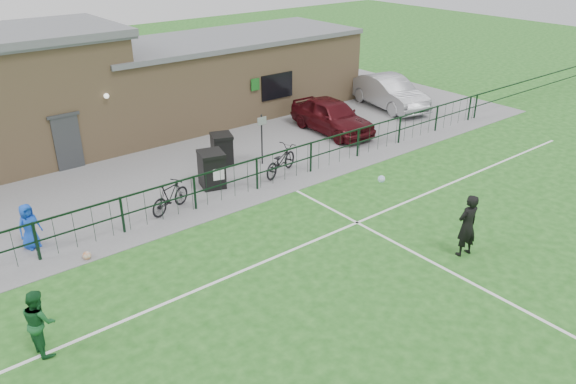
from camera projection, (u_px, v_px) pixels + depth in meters
ground at (415, 308)px, 13.77m from camera, size 90.00×90.00×0.00m
paving_strip at (160, 151)px, 23.29m from camera, size 34.00×13.00×0.02m
pitch_line_touch at (237, 199)px, 19.27m from camera, size 28.00×0.10×0.01m
pitch_line_mid at (309, 243)px, 16.59m from camera, size 28.00×0.10×0.01m
pitch_line_perp at (464, 279)px, 14.89m from camera, size 0.10×16.00×0.01m
perimeter_fence at (233, 181)px, 19.15m from camera, size 28.00×0.10×1.20m
wheelie_bin_left at (212, 170)px, 19.92m from camera, size 1.02×1.09×1.22m
wheelie_bin_right at (222, 150)px, 21.87m from camera, size 0.98×1.04×1.11m
sign_post at (262, 140)px, 21.64m from camera, size 0.07×0.07×2.00m
car_maroon at (332, 116)px, 25.14m from camera, size 2.05×4.56×1.52m
car_silver at (389, 92)px, 28.54m from camera, size 2.58×5.08×1.60m
bicycle_d at (170, 197)px, 18.20m from camera, size 1.77×1.06×1.03m
bicycle_e at (280, 161)px, 20.95m from camera, size 2.12×1.40×1.05m
spectator_child at (29, 226)px, 16.05m from camera, size 0.78×0.62×1.38m
goalkeeper_kick at (465, 225)px, 15.65m from camera, size 1.39×2.85×1.86m
outfield_player at (39, 321)px, 12.08m from camera, size 0.66×0.81×1.56m
ball_ground at (87, 256)px, 15.73m from camera, size 0.24×0.24×0.24m
clubhouse at (104, 88)px, 23.95m from camera, size 24.25×5.40×4.96m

